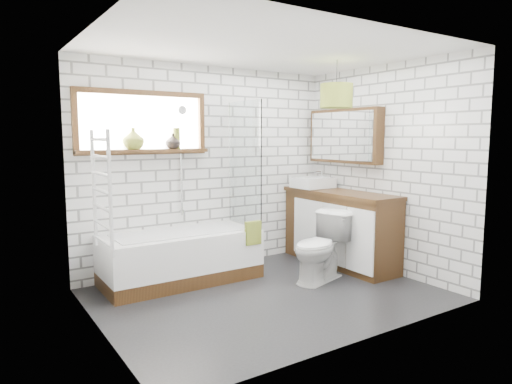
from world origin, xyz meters
TOP-DOWN VIEW (x-y plane):
  - floor at (0.00, 0.00)m, footprint 3.40×2.60m
  - ceiling at (0.00, 0.00)m, footprint 3.40×2.60m
  - wall_back at (0.00, 1.30)m, footprint 3.40×0.01m
  - wall_front at (0.00, -1.30)m, footprint 3.40×0.01m
  - wall_left at (-1.70, 0.00)m, footprint 0.01×2.60m
  - wall_right at (1.70, 0.00)m, footprint 0.01×2.60m
  - window at (-0.85, 1.26)m, footprint 1.52×0.16m
  - towel_radiator at (-1.66, 0.00)m, footprint 0.06×0.52m
  - mirror_cabinet at (1.62, 0.60)m, footprint 0.16×1.20m
  - shower_riser at (-0.40, 1.26)m, footprint 0.02×0.02m
  - bathtub at (-0.57, 0.91)m, footprint 1.75×0.77m
  - shower_screen at (0.28, 0.91)m, footprint 0.02×0.72m
  - towel_green at (0.15, 0.53)m, footprint 0.20×0.05m
  - towel_beige at (0.15, 0.53)m, footprint 0.18×0.04m
  - vanity at (1.43, 0.45)m, footprint 0.54×1.67m
  - basin at (1.37, 0.93)m, footprint 0.48×0.42m
  - tap at (1.53, 0.93)m, footprint 0.04×0.04m
  - toilet at (0.77, 0.07)m, footprint 0.65×0.87m
  - vase_olive at (-0.98, 1.23)m, footprint 0.30×0.30m
  - vase_dark at (-0.51, 1.23)m, footprint 0.18×0.18m
  - bottle at (-0.46, 1.23)m, footprint 0.09×0.09m
  - pendant at (1.01, 0.11)m, footprint 0.37×0.37m

SIDE VIEW (x-z plane):
  - floor at x=0.00m, z-range -0.01..0.00m
  - bathtub at x=-0.57m, z-range 0.00..0.57m
  - toilet at x=0.77m, z-range 0.00..0.79m
  - vanity at x=1.43m, z-range 0.00..0.96m
  - towel_green at x=0.15m, z-range 0.41..0.68m
  - towel_beige at x=0.15m, z-range 0.43..0.66m
  - basin at x=1.37m, z-range 0.96..1.10m
  - tap at x=1.53m, z-range 1.01..1.18m
  - towel_radiator at x=-1.66m, z-range 0.70..1.70m
  - wall_back at x=0.00m, z-range 0.00..2.50m
  - wall_front at x=0.00m, z-range 0.00..2.50m
  - wall_left at x=-1.70m, z-range 0.00..2.50m
  - wall_right at x=1.70m, z-range 0.00..2.50m
  - shower_screen at x=0.28m, z-range 0.57..2.07m
  - shower_riser at x=-0.40m, z-range 0.70..2.00m
  - vase_dark at x=-0.51m, z-range 1.48..1.66m
  - vase_olive at x=-0.98m, z-range 1.48..1.72m
  - bottle at x=-0.46m, z-range 1.48..1.72m
  - mirror_cabinet at x=1.62m, z-range 1.30..2.00m
  - window at x=-0.85m, z-range 1.46..2.14m
  - pendant at x=1.01m, z-range 1.97..2.23m
  - ceiling at x=0.00m, z-range 2.50..2.51m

